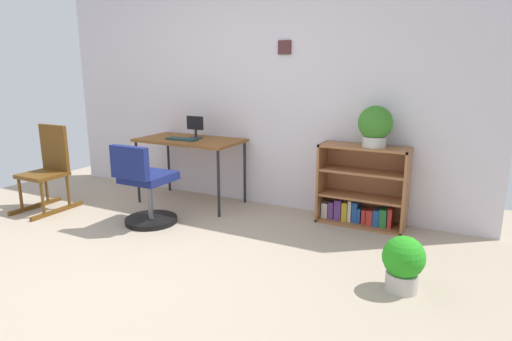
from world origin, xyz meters
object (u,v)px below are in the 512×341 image
at_px(keyboard, 182,139).
at_px(rocking_chair, 48,168).
at_px(potted_plant_floor, 403,262).
at_px(monitor, 195,127).
at_px(desk, 190,144).
at_px(bookshelf_low, 362,190).
at_px(potted_plant_on_shelf, 375,125).
at_px(office_chair, 145,190).

distance_m(keyboard, rocking_chair, 1.49).
bearing_deg(potted_plant_floor, monitor, 156.75).
distance_m(desk, potted_plant_floor, 2.75).
relative_size(desk, bookshelf_low, 1.37).
xyz_separation_m(keyboard, potted_plant_on_shelf, (2.06, 0.25, 0.25)).
bearing_deg(bookshelf_low, rocking_chair, -160.66).
height_order(monitor, potted_plant_floor, monitor).
distance_m(office_chair, potted_plant_on_shelf, 2.30).
distance_m(keyboard, potted_plant_on_shelf, 2.09).
xyz_separation_m(monitor, bookshelf_low, (1.89, 0.14, -0.52)).
xyz_separation_m(monitor, potted_plant_on_shelf, (1.99, 0.09, 0.14)).
bearing_deg(rocking_chair, keyboard, 33.55).
bearing_deg(desk, office_chair, -87.74).
xyz_separation_m(potted_plant_on_shelf, potted_plant_floor, (0.50, -1.16, -0.79)).
bearing_deg(potted_plant_on_shelf, keyboard, -172.96).
height_order(monitor, bookshelf_low, monitor).
bearing_deg(keyboard, office_chair, -84.28).
bearing_deg(potted_plant_floor, bookshelf_low, 116.53).
relative_size(office_chair, rocking_chair, 0.89).
height_order(rocking_chair, potted_plant_on_shelf, potted_plant_on_shelf).
xyz_separation_m(rocking_chair, potted_plant_on_shelf, (3.27, 1.06, 0.54)).
distance_m(desk, potted_plant_on_shelf, 2.05).
bearing_deg(rocking_chair, bookshelf_low, 19.34).
distance_m(potted_plant_on_shelf, potted_plant_floor, 1.49).
relative_size(bookshelf_low, potted_plant_floor, 2.14).
xyz_separation_m(desk, bookshelf_low, (1.92, 0.21, -0.35)).
bearing_deg(monitor, bookshelf_low, 4.24).
bearing_deg(office_chair, bookshelf_low, 28.39).
bearing_deg(office_chair, keyboard, 95.72).
distance_m(rocking_chair, bookshelf_low, 3.36).
height_order(office_chair, bookshelf_low, office_chair).
xyz_separation_m(desk, potted_plant_floor, (2.52, -1.00, -0.48)).
bearing_deg(bookshelf_low, potted_plant_floor, -63.47).
height_order(desk, rocking_chair, rocking_chair).
distance_m(office_chair, bookshelf_low, 2.14).
distance_m(desk, office_chair, 0.87).
relative_size(keyboard, potted_plant_floor, 0.92).
xyz_separation_m(monitor, potted_plant_floor, (2.49, -1.07, -0.66)).
height_order(desk, monitor, monitor).
relative_size(monitor, potted_plant_floor, 0.63).
height_order(monitor, potted_plant_on_shelf, potted_plant_on_shelf).
height_order(desk, bookshelf_low, bookshelf_low).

